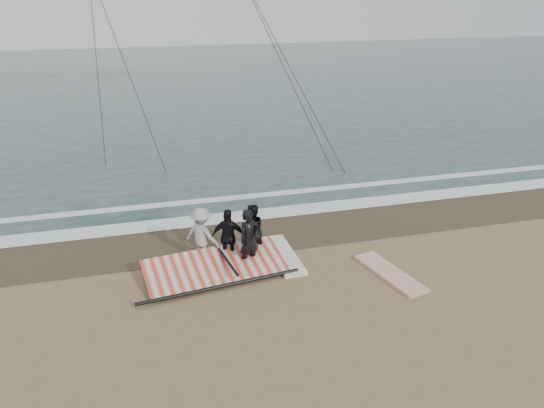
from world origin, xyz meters
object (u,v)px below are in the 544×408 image
Objects in this scene: board_cream at (284,255)px; sail_rig at (212,267)px; man_main at (249,239)px; board_white at (390,273)px.

sail_rig is at bearing -169.93° from board_cream.
man_main is 0.40× the size of sail_rig.
board_cream is (1.08, 0.34, -0.81)m from man_main.
man_main is at bearing -162.72° from board_cream.
sail_rig is (-2.13, -0.40, 0.14)m from board_cream.
board_cream is (-2.48, 1.74, 0.00)m from board_white.
sail_rig is at bearing 151.84° from board_white.
board_cream is 0.56× the size of sail_rig.
board_white is 3.03m from board_cream.
board_white is at bearing -44.11° from man_main.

